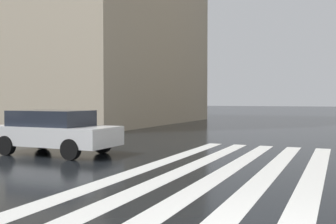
# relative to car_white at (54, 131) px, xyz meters

# --- Properties ---
(zebra_crossing) EXTENTS (13.00, 6.50, 0.01)m
(zebra_crossing) POSITION_rel_car_white_xyz_m (-1.50, -6.90, -0.75)
(zebra_crossing) COLOR silver
(zebra_crossing) RESTS_ON ground_plane
(car_white) EXTENTS (1.85, 4.10, 1.41)m
(car_white) POSITION_rel_car_white_xyz_m (0.00, 0.00, 0.00)
(car_white) COLOR silver
(car_white) RESTS_ON ground_plane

